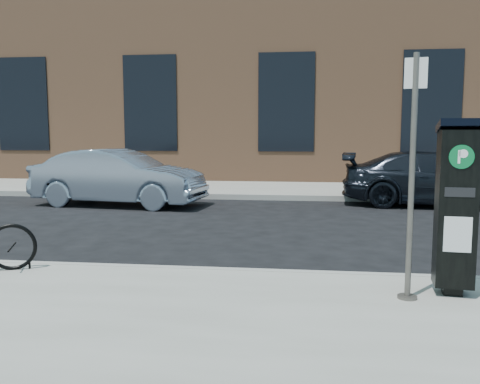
% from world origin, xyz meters
% --- Properties ---
extents(ground, '(120.00, 120.00, 0.00)m').
position_xyz_m(ground, '(0.00, 0.00, 0.00)').
color(ground, black).
rests_on(ground, ground).
extents(sidewalk_far, '(60.00, 12.00, 0.15)m').
position_xyz_m(sidewalk_far, '(0.00, 14.00, 0.07)').
color(sidewalk_far, gray).
rests_on(sidewalk_far, ground).
extents(curb_near, '(60.00, 0.12, 0.16)m').
position_xyz_m(curb_near, '(0.00, -0.02, 0.07)').
color(curb_near, '#9E9B93').
rests_on(curb_near, ground).
extents(curb_far, '(60.00, 0.12, 0.16)m').
position_xyz_m(curb_far, '(0.00, 8.02, 0.07)').
color(curb_far, '#9E9B93').
rests_on(curb_far, ground).
extents(building, '(28.00, 10.05, 8.25)m').
position_xyz_m(building, '(-0.00, 17.00, 4.15)').
color(building, '#9C6747').
rests_on(building, ground).
extents(parking_kiosk, '(0.48, 0.43, 1.91)m').
position_xyz_m(parking_kiosk, '(2.28, -0.73, 1.13)').
color(parking_kiosk, black).
rests_on(parking_kiosk, sidewalk_near).
extents(sign_pole, '(0.23, 0.21, 2.57)m').
position_xyz_m(sign_pole, '(1.76, -0.95, 1.43)').
color(sign_pole, '#544F4A').
rests_on(sign_pole, sidewalk_near).
extents(bike_rack, '(0.59, 0.27, 0.61)m').
position_xyz_m(bike_rack, '(-3.08, -0.40, 0.45)').
color(bike_rack, black).
rests_on(bike_rack, sidewalk_near).
extents(car_silver, '(4.67, 2.10, 1.49)m').
position_xyz_m(car_silver, '(-4.20, 6.44, 0.74)').
color(car_silver, gray).
rests_on(car_silver, ground).
extents(car_dark, '(5.10, 2.55, 1.42)m').
position_xyz_m(car_dark, '(4.14, 7.40, 0.71)').
color(car_dark, black).
rests_on(car_dark, ground).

